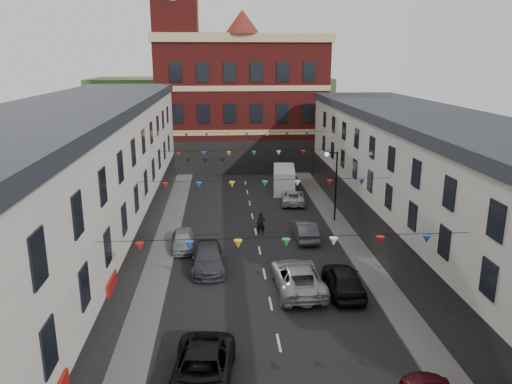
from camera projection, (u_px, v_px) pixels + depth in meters
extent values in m
plane|color=black|center=(271.00, 304.00, 28.05)|extent=(160.00, 160.00, 0.00)
cube|color=#605E5B|center=(151.00, 290.00, 29.48)|extent=(1.80, 64.00, 0.15)
cube|color=#605E5B|center=(380.00, 283.00, 30.43)|extent=(1.80, 64.00, 0.15)
cube|color=beige|center=(52.00, 218.00, 26.89)|extent=(8.00, 56.00, 10.00)
cube|color=black|center=(41.00, 119.00, 25.49)|extent=(8.40, 56.00, 0.70)
cube|color=black|center=(132.00, 274.00, 28.06)|extent=(0.12, 56.00, 3.20)
cube|color=#BBB9AF|center=(474.00, 217.00, 28.65)|extent=(8.00, 56.00, 9.00)
cube|color=black|center=(484.00, 134.00, 27.38)|extent=(8.40, 56.00, 0.70)
cube|color=black|center=(401.00, 266.00, 29.13)|extent=(0.12, 56.00, 3.20)
cube|color=maroon|center=(241.00, 106.00, 62.67)|extent=(20.00, 12.00, 15.00)
cube|color=tan|center=(241.00, 39.00, 60.58)|extent=(20.60, 12.60, 1.00)
cone|color=maroon|center=(242.00, 22.00, 55.32)|extent=(4.00, 4.00, 2.60)
cube|color=maroon|center=(178.00, 70.00, 58.09)|extent=(5.00, 5.00, 24.00)
cube|color=#335226|center=(212.00, 107.00, 86.16)|extent=(40.00, 14.00, 10.00)
cylinder|color=black|center=(336.00, 187.00, 41.21)|extent=(0.14, 0.14, 6.00)
cylinder|color=black|center=(332.00, 153.00, 40.42)|extent=(0.90, 0.10, 0.10)
sphere|color=beige|center=(327.00, 154.00, 40.42)|extent=(0.36, 0.36, 0.36)
imported|color=black|center=(202.00, 372.00, 20.71)|extent=(3.02, 5.74, 1.54)
imported|color=#3A3D42|center=(208.00, 258.00, 32.55)|extent=(2.21, 5.18, 1.49)
imported|color=#989CA0|center=(183.00, 240.00, 35.86)|extent=(1.82, 4.05, 1.35)
imported|color=black|center=(344.00, 280.00, 29.15)|extent=(2.05, 4.89, 1.65)
imported|color=#4A4B51|center=(305.00, 230.00, 37.86)|extent=(1.61, 4.42, 1.45)
imported|color=silver|center=(293.00, 197.00, 47.12)|extent=(2.62, 4.79, 1.27)
imported|color=#ACADB3|center=(298.00, 277.00, 29.54)|extent=(2.90, 5.96, 1.63)
cube|color=white|center=(284.00, 180.00, 51.33)|extent=(2.70, 5.69, 2.43)
imported|color=black|center=(261.00, 224.00, 38.66)|extent=(0.75, 0.57, 1.84)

